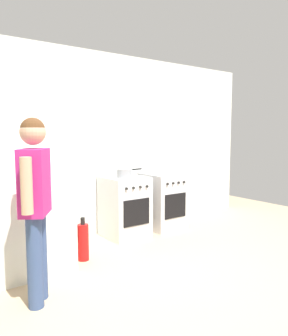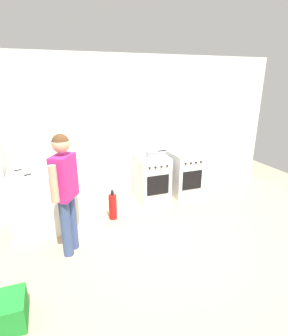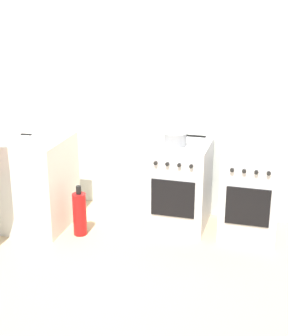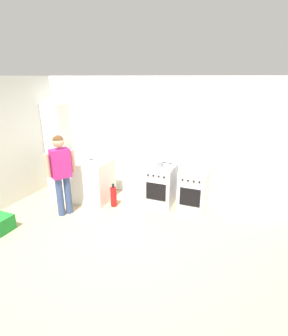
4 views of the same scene
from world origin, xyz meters
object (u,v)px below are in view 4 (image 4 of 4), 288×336
pot (158,164)px  person (61,169)px  knife_bread (71,154)px  larder_cabinet (59,146)px  knife_paring (93,159)px  oven_left (161,185)px  oven_right (193,190)px  knife_utility (62,158)px  fire_extinguisher (114,197)px

pot → person: size_ratio=0.25×
knife_bread → larder_cabinet: 0.60m
knife_paring → oven_left: bearing=11.4°
oven_right → larder_cabinet: size_ratio=0.42×
oven_right → pot: size_ratio=2.15×
knife_utility → knife_bread: same height
oven_left → oven_right: (0.69, -0.00, -0.00)m
knife_paring → fire_extinguisher: size_ratio=0.42×
oven_right → knife_utility: 2.88m
knife_utility → larder_cabinet: 0.79m
knife_utility → larder_cabinet: bearing=133.5°
knife_utility → knife_paring: size_ratio=1.08×
knife_bread → larder_cabinet: (-0.54, 0.24, 0.10)m
knife_paring → knife_bread: size_ratio=0.62×
knife_bread → larder_cabinet: larder_cabinet is taller
knife_paring → knife_utility: bearing=-165.0°
fire_extinguisher → person: bearing=-138.4°
oven_left → knife_paring: knife_paring is taller
oven_left → knife_utility: knife_utility is taller
oven_left → knife_paring: size_ratio=4.02×
knife_utility → knife_paring: same height
knife_bread → larder_cabinet: size_ratio=0.17×
person → larder_cabinet: 1.62m
knife_utility → larder_cabinet: larder_cabinet is taller
knife_paring → person: person is taller
knife_paring → knife_bread: (-0.66, 0.15, -0.00)m
knife_utility → oven_right: bearing=9.5°
knife_utility → knife_bread: bearing=89.7°
knife_utility → fire_extinguisher: (1.24, -0.01, -0.69)m
pot → knife_utility: size_ratio=1.73×
pot → knife_bread: size_ratio=1.16×
oven_left → knife_bread: size_ratio=2.50×
fire_extinguisher → pot: bearing=26.3°
knife_paring → larder_cabinet: size_ratio=0.11×
oven_left → person: (-1.60, -1.13, 0.51)m
fire_extinguisher → knife_bread: bearing=164.7°
oven_left → pot: pot is taller
knife_bread → fire_extinguisher: bearing=-15.3°
person → oven_left: bearing=35.1°
knife_utility → fire_extinguisher: 1.42m
oven_right → person: size_ratio=0.54×
pot → larder_cabinet: size_ratio=0.20×
oven_right → pot: 0.88m
larder_cabinet → person: bearing=-49.5°
pot → knife_paring: pot is taller
oven_right → fire_extinguisher: oven_right is taller
person → fire_extinguisher: (0.73, 0.65, -0.72)m
oven_right → person: person is taller
oven_left → knife_utility: 2.21m
pot → knife_paring: 1.43m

